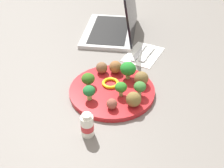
{
  "coord_description": "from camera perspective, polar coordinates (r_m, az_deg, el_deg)",
  "views": [
    {
      "loc": [
        0.62,
        0.37,
        0.59
      ],
      "look_at": [
        0.0,
        0.0,
        0.04
      ],
      "focal_mm": 45.19,
      "sensor_mm": 36.0,
      "label": 1
    }
  ],
  "objects": [
    {
      "name": "meatball_mid_left",
      "position": [
        0.98,
        -2.1,
        3.31
      ],
      "size": [
        0.04,
        0.04,
        0.04
      ],
      "primitive_type": "sphere",
      "color": "brown",
      "rests_on": "plate"
    },
    {
      "name": "meatball_mid_right",
      "position": [
        0.93,
        5.96,
        1.12
      ],
      "size": [
        0.05,
        0.05,
        0.05
      ],
      "primitive_type": "sphere",
      "color": "brown",
      "rests_on": "plate"
    },
    {
      "name": "meatball_back_left",
      "position": [
        0.85,
        4.38,
        -3.1
      ],
      "size": [
        0.05,
        0.05,
        0.05
      ],
      "primitive_type": "sphere",
      "color": "brown",
      "rests_on": "plate"
    },
    {
      "name": "meatball_back_right",
      "position": [
        0.84,
        -0.02,
        -4.05
      ],
      "size": [
        0.03,
        0.03,
        0.03
      ],
      "primitive_type": "sphere",
      "color": "brown",
      "rests_on": "plate"
    },
    {
      "name": "plate",
      "position": [
        0.92,
        -0.0,
        -1.38
      ],
      "size": [
        0.28,
        0.28,
        0.02
      ],
      "primitive_type": "cylinder",
      "color": "red",
      "rests_on": "ground_plane"
    },
    {
      "name": "napkin",
      "position": [
        1.13,
        6.36,
        6.01
      ],
      "size": [
        0.18,
        0.13,
        0.01
      ],
      "primitive_type": "cube",
      "rotation": [
        0.0,
        0.0,
        0.06
      ],
      "color": "white",
      "rests_on": "ground_plane"
    },
    {
      "name": "laptop",
      "position": [
        1.27,
        0.78,
        11.82
      ],
      "size": [
        0.38,
        0.33,
        0.21
      ],
      "color": "silver",
      "rests_on": "ground_plane"
    },
    {
      "name": "broccoli_floret_center",
      "position": [
        0.88,
        1.82,
        -0.71
      ],
      "size": [
        0.04,
        0.04,
        0.05
      ],
      "color": "#9CC76C",
      "rests_on": "plate"
    },
    {
      "name": "fork",
      "position": [
        1.12,
        7.08,
        5.82
      ],
      "size": [
        0.12,
        0.02,
        0.01
      ],
      "color": "silver",
      "rests_on": "napkin"
    },
    {
      "name": "broccoli_floret_far_rim",
      "position": [
        0.95,
        3.26,
        3.05
      ],
      "size": [
        0.05,
        0.05,
        0.06
      ],
      "color": "#9BB970",
      "rests_on": "plate"
    },
    {
      "name": "broccoli_floret_front_left",
      "position": [
        0.92,
        -4.86,
        1.04
      ],
      "size": [
        0.04,
        0.04,
        0.05
      ],
      "color": "#A4BE69",
      "rests_on": "plate"
    },
    {
      "name": "pepper_ring_mid_left",
      "position": [
        0.94,
        -0.3,
        0.2
      ],
      "size": [
        0.06,
        0.06,
        0.01
      ],
      "primitive_type": "torus",
      "rotation": [
        0.0,
        0.0,
        1.65
      ],
      "color": "yellow",
      "rests_on": "plate"
    },
    {
      "name": "yogurt_bottle",
      "position": [
        0.77,
        -5.03,
        -8.37
      ],
      "size": [
        0.04,
        0.04,
        0.08
      ],
      "color": "white",
      "rests_on": "ground_plane"
    },
    {
      "name": "ground_plane",
      "position": [
        0.93,
        -0.0,
        -1.77
      ],
      "size": [
        4.0,
        4.0,
        0.0
      ],
      "primitive_type": "plane",
      "color": "slate"
    },
    {
      "name": "broccoli_floret_mid_left",
      "position": [
        0.86,
        -4.66,
        -1.47
      ],
      "size": [
        0.04,
        0.04,
        0.05
      ],
      "color": "#9ECD69",
      "rests_on": "plate"
    },
    {
      "name": "meatball_near_rim",
      "position": [
        0.98,
        0.71,
        3.45
      ],
      "size": [
        0.04,
        0.04,
        0.04
      ],
      "primitive_type": "sphere",
      "color": "brown",
      "rests_on": "plate"
    },
    {
      "name": "broccoli_floret_back_left",
      "position": [
        0.88,
        5.67,
        -0.63
      ],
      "size": [
        0.04,
        0.04,
        0.05
      ],
      "color": "#91C07C",
      "rests_on": "plate"
    },
    {
      "name": "knife",
      "position": [
        1.13,
        5.41,
        6.29
      ],
      "size": [
        0.15,
        0.03,
        0.01
      ],
      "color": "silver",
      "rests_on": "napkin"
    }
  ]
}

